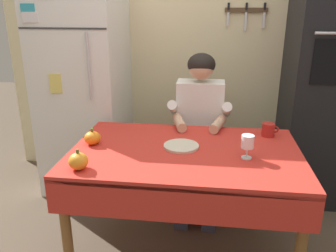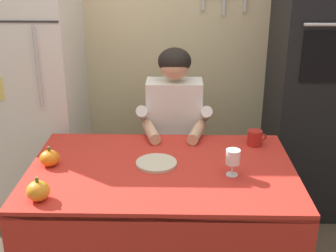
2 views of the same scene
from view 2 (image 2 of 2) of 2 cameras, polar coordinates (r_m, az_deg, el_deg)
back_wall_assembly at (r=3.38m, az=0.74°, el=13.02°), size 3.70×0.13×2.60m
refrigerator at (r=3.25m, az=-17.34°, el=4.47°), size 0.68×0.71×1.80m
wall_oven at (r=3.23m, az=18.82°, el=6.97°), size 0.60×0.64×2.10m
dining_table at (r=2.36m, az=-0.84°, el=-7.40°), size 1.40×0.90×0.74m
chair_behind_person at (r=3.13m, az=0.80°, el=-2.73°), size 0.40×0.40×0.93m
seated_person at (r=2.87m, az=0.80°, el=-0.16°), size 0.47×0.55×1.25m
coffee_mug at (r=2.64m, az=11.13°, el=-1.50°), size 0.11×0.09×0.09m
wine_glass at (r=2.24m, az=8.36°, el=-4.08°), size 0.07×0.07×0.14m
pumpkin_large at (r=2.43m, az=-14.99°, el=-4.00°), size 0.11×0.11×0.11m
pumpkin_medium at (r=2.11m, az=-16.39°, el=-8.02°), size 0.11×0.11×0.12m
serving_tray at (r=2.37m, az=-1.51°, el=-4.81°), size 0.22×0.22×0.02m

